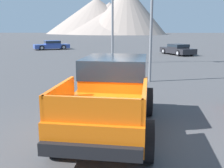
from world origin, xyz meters
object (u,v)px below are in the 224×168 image
(parked_car_dark, at_px, (178,49))
(traffic_light_main, at_px, (131,7))
(orange_pickup_truck, at_px, (113,89))
(parked_car_blue, at_px, (52,45))

(parked_car_dark, distance_m, traffic_light_main, 9.74)
(parked_car_dark, xyz_separation_m, traffic_light_main, (-5.19, -7.34, 3.74))
(parked_car_dark, relative_size, traffic_light_main, 0.73)
(orange_pickup_truck, height_order, traffic_light_main, traffic_light_main)
(orange_pickup_truck, bearing_deg, parked_car_blue, 114.13)
(parked_car_dark, bearing_deg, orange_pickup_truck, -130.16)
(parked_car_dark, bearing_deg, parked_car_blue, 133.34)
(parked_car_dark, distance_m, parked_car_blue, 16.31)
(parked_car_blue, xyz_separation_m, traffic_light_main, (9.84, -13.69, 3.72))
(orange_pickup_truck, distance_m, traffic_light_main, 13.87)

